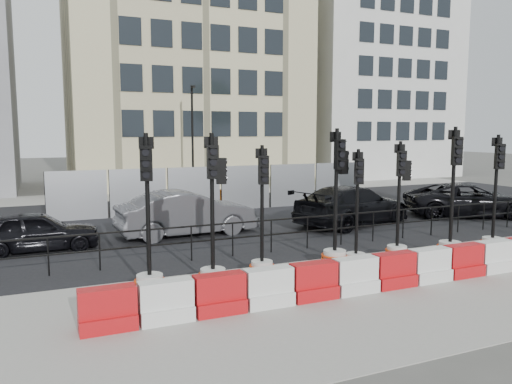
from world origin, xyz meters
name	(u,v)px	position (x,y,z in m)	size (l,w,h in m)	color
ground	(328,259)	(0.00, 0.00, 0.00)	(120.00, 120.00, 0.00)	#51514C
sidewalk_near	(399,289)	(0.00, -3.00, 0.01)	(40.00, 6.00, 0.02)	gray
road	(237,218)	(0.00, 7.00, 0.01)	(40.00, 14.00, 0.03)	black
sidewalk_far	(180,193)	(0.00, 16.00, 0.01)	(40.00, 4.00, 0.02)	gray
building_cream	(183,49)	(2.00, 21.99, 9.00)	(15.00, 10.06, 18.00)	beige
building_white	(367,74)	(17.00, 21.99, 8.00)	(12.00, 9.06, 16.00)	silver
kerb_railing	(307,227)	(0.00, 1.20, 0.69)	(18.00, 0.04, 1.00)	black
heras_fencing	(205,194)	(-0.49, 9.71, 0.71)	(14.33, 1.72, 2.00)	#9A9CA2
lamp_post_far	(193,137)	(0.50, 14.98, 3.22)	(0.12, 0.56, 6.00)	black
barrier_row	(394,272)	(0.00, -2.80, 0.37)	(13.60, 0.50, 0.80)	red
traffic_signal_a	(149,261)	(-5.20, -1.04, 0.72)	(0.69, 0.69, 3.51)	white
traffic_signal_b	(213,251)	(-3.76, -1.15, 0.84)	(0.69, 0.69, 3.51)	white
traffic_signal_c	(262,250)	(-2.41, -0.84, 0.66)	(0.63, 0.63, 3.21)	white
traffic_signal_d	(336,234)	(-0.27, -0.78, 0.86)	(0.71, 0.71, 3.62)	white
traffic_signal_e	(356,243)	(0.18, -1.06, 0.64)	(0.61, 0.61, 3.09)	white
traffic_signal_f	(398,232)	(1.68, -0.88, 0.78)	(0.64, 0.64, 3.27)	white
traffic_signal_g	(451,231)	(3.25, -1.23, 0.76)	(0.72, 0.72, 3.67)	white
traffic_signal_h	(493,228)	(4.89, -1.23, 0.71)	(0.68, 0.68, 3.44)	white
car_a	(36,231)	(-7.48, 4.16, 0.61)	(3.58, 1.46, 1.22)	black
car_b	(187,213)	(-2.78, 4.54, 0.77)	(4.78, 1.94, 1.54)	#47474C
car_c	(352,205)	(3.49, 3.96, 0.75)	(5.55, 3.53, 1.50)	black
car_d	(468,200)	(8.91, 3.56, 0.70)	(5.51, 4.11, 1.39)	black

